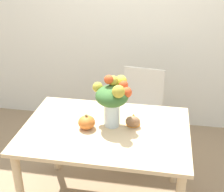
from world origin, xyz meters
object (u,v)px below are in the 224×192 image
turkey_figurine (133,120)px  pumpkin (87,122)px  flower_vase (113,98)px  dining_chair_near_window (140,113)px

turkey_figurine → pumpkin: bearing=-163.2°
flower_vase → dining_chair_near_window: bearing=77.6°
dining_chair_near_window → turkey_figurine: bearing=-83.4°
pumpkin → turkey_figurine: 0.35m
turkey_figurine → dining_chair_near_window: bearing=89.8°
pumpkin → dining_chair_near_window: bearing=66.7°
flower_vase → dining_chair_near_window: (0.15, 0.70, -0.50)m
pumpkin → turkey_figurine: size_ratio=0.85×
pumpkin → dining_chair_near_window: (0.34, 0.78, -0.32)m
flower_vase → dining_chair_near_window: size_ratio=0.44×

